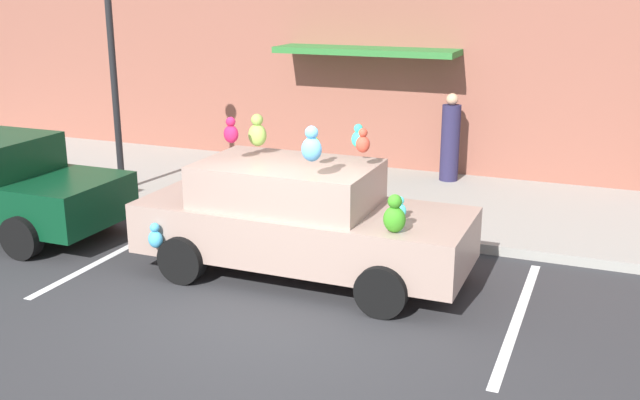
{
  "coord_description": "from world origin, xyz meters",
  "views": [
    {
      "loc": [
        3.56,
        -7.34,
        3.81
      ],
      "look_at": [
        -0.2,
        1.87,
        0.9
      ],
      "focal_mm": 41.63,
      "sensor_mm": 36.0,
      "label": 1
    }
  ],
  "objects": [
    {
      "name": "ground_plane",
      "position": [
        0.0,
        0.0,
        0.0
      ],
      "size": [
        60.0,
        60.0,
        0.0
      ],
      "primitive_type": "plane",
      "color": "#2D2D30"
    },
    {
      "name": "sidewalk",
      "position": [
        0.0,
        5.0,
        0.07
      ],
      "size": [
        24.0,
        4.0,
        0.15
      ],
      "primitive_type": "cube",
      "color": "gray",
      "rests_on": "ground"
    },
    {
      "name": "storefront_building",
      "position": [
        -0.01,
        7.14,
        3.19
      ],
      "size": [
        24.0,
        1.25,
        6.4
      ],
      "color": "brown",
      "rests_on": "ground"
    },
    {
      "name": "parking_stripe_front",
      "position": [
        2.69,
        1.0,
        0.0
      ],
      "size": [
        0.12,
        3.6,
        0.01
      ],
      "primitive_type": "cube",
      "color": "silver",
      "rests_on": "ground"
    },
    {
      "name": "parking_stripe_rear",
      "position": [
        -3.09,
        1.0,
        0.0
      ],
      "size": [
        0.12,
        3.6,
        0.01
      ],
      "primitive_type": "cube",
      "color": "silver",
      "rests_on": "ground"
    },
    {
      "name": "plush_covered_car",
      "position": [
        -0.27,
        1.26,
        0.8
      ],
      "size": [
        4.43,
        1.95,
        2.19
      ],
      "color": "gray",
      "rests_on": "ground"
    },
    {
      "name": "teddy_bear_on_sidewalk",
      "position": [
        -1.99,
        3.61,
        0.48
      ],
      "size": [
        0.37,
        0.31,
        0.71
      ],
      "color": "brown",
      "rests_on": "sidewalk"
    },
    {
      "name": "street_lamp_post",
      "position": [
        -4.82,
        3.5,
        2.51
      ],
      "size": [
        0.28,
        0.28,
        3.84
      ],
      "color": "black",
      "rests_on": "sidewalk"
    },
    {
      "name": "pedestrian_near_shopfront",
      "position": [
        0.61,
        6.46,
        0.93
      ],
      "size": [
        0.36,
        0.36,
        1.68
      ],
      "color": "#262244",
      "rests_on": "sidewalk"
    }
  ]
}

